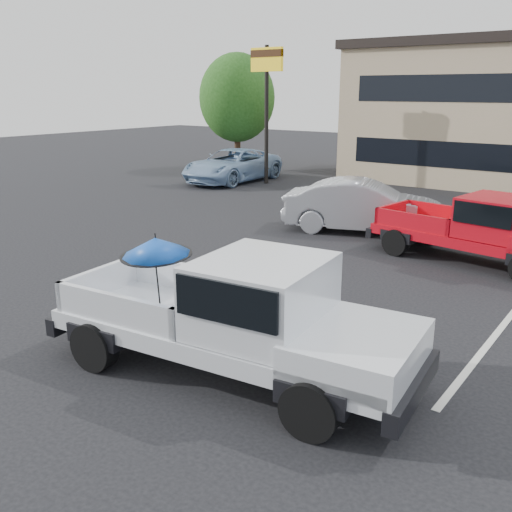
# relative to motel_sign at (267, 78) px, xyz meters

# --- Properties ---
(ground) EXTENTS (90.00, 90.00, 0.00)m
(ground) POSITION_rel_motel_sign_xyz_m (10.00, -14.00, -4.65)
(ground) COLOR black
(ground) RESTS_ON ground
(stripe_left) EXTENTS (0.12, 5.00, 0.01)m
(stripe_left) POSITION_rel_motel_sign_xyz_m (7.00, -12.00, -4.65)
(stripe_left) COLOR silver
(stripe_left) RESTS_ON ground
(stripe_right) EXTENTS (0.12, 5.00, 0.01)m
(stripe_right) POSITION_rel_motel_sign_xyz_m (13.00, -12.00, -4.65)
(stripe_right) COLOR silver
(stripe_right) RESTS_ON ground
(motel_sign) EXTENTS (1.60, 0.22, 6.00)m
(motel_sign) POSITION_rel_motel_sign_xyz_m (0.00, 0.00, 0.00)
(motel_sign) COLOR black
(motel_sign) RESTS_ON ground
(tree_left) EXTENTS (3.96, 3.96, 6.02)m
(tree_left) POSITION_rel_motel_sign_xyz_m (-4.00, 3.00, -0.92)
(tree_left) COLOR #332114
(tree_left) RESTS_ON ground
(silver_pickup) EXTENTS (5.87, 2.58, 2.06)m
(silver_pickup) POSITION_rel_motel_sign_xyz_m (10.42, -15.25, -3.60)
(silver_pickup) COLOR black
(silver_pickup) RESTS_ON ground
(red_pickup) EXTENTS (5.35, 2.50, 1.70)m
(red_pickup) POSITION_rel_motel_sign_xyz_m (11.67, -7.20, -3.72)
(red_pickup) COLOR black
(red_pickup) RESTS_ON ground
(silver_sedan) EXTENTS (5.00, 3.13, 1.55)m
(silver_sedan) POSITION_rel_motel_sign_xyz_m (7.72, -5.88, -3.87)
(silver_sedan) COLOR #A0A2A7
(silver_sedan) RESTS_ON ground
(blue_suv) EXTENTS (2.64, 5.46, 1.50)m
(blue_suv) POSITION_rel_motel_sign_xyz_m (-1.61, -0.46, -3.90)
(blue_suv) COLOR #87A8CA
(blue_suv) RESTS_ON ground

